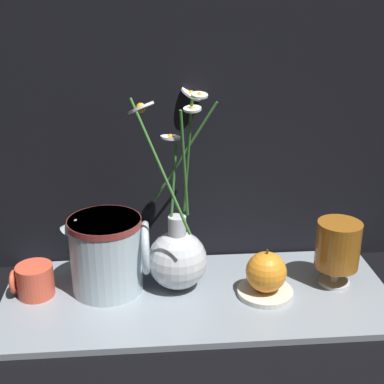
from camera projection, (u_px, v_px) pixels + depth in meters
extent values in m
plane|color=black|center=(198.00, 299.00, 1.01)|extent=(6.00, 6.00, 0.00)
cube|color=gray|center=(198.00, 297.00, 1.01)|extent=(0.73, 0.30, 0.01)
sphere|color=silver|center=(177.00, 260.00, 1.01)|extent=(0.11, 0.11, 0.11)
cylinder|color=silver|center=(177.00, 228.00, 0.99)|extent=(0.03, 0.03, 0.05)
cylinder|color=#3D7A33|center=(174.00, 178.00, 0.96)|extent=(0.02, 0.02, 0.15)
cylinder|color=white|center=(171.00, 137.00, 0.93)|extent=(0.05, 0.05, 0.01)
sphere|color=gold|center=(171.00, 137.00, 0.93)|extent=(0.01, 0.01, 0.01)
cylinder|color=#3D7A33|center=(161.00, 167.00, 0.89)|extent=(0.10, 0.06, 0.23)
cylinder|color=white|center=(141.00, 108.00, 0.81)|extent=(0.06, 0.06, 0.02)
sphere|color=gold|center=(141.00, 108.00, 0.81)|extent=(0.01, 0.01, 0.01)
cylinder|color=#3D7A33|center=(184.00, 165.00, 0.94)|extent=(0.02, 0.03, 0.20)
cylinder|color=white|center=(192.00, 109.00, 0.89)|extent=(0.04, 0.04, 0.01)
sphere|color=gold|center=(192.00, 109.00, 0.89)|extent=(0.01, 0.01, 0.01)
cylinder|color=#3D7A33|center=(188.00, 158.00, 0.95)|extent=(0.02, 0.05, 0.22)
cylinder|color=white|center=(200.00, 95.00, 0.91)|extent=(0.04, 0.04, 0.01)
sphere|color=gold|center=(200.00, 95.00, 0.91)|extent=(0.01, 0.01, 0.01)
cylinder|color=#3D7A33|center=(184.00, 154.00, 1.00)|extent=(0.12, 0.04, 0.20)
cylinder|color=white|center=(190.00, 94.00, 1.02)|extent=(0.05, 0.05, 0.03)
sphere|color=gold|center=(190.00, 94.00, 1.02)|extent=(0.01, 0.01, 0.01)
cylinder|color=#DB5138|center=(35.00, 280.00, 0.99)|extent=(0.07, 0.07, 0.06)
torus|color=#DB5138|center=(14.00, 281.00, 0.99)|extent=(0.01, 0.04, 0.04)
cylinder|color=silver|center=(106.00, 255.00, 1.00)|extent=(0.13, 0.13, 0.14)
cylinder|color=maroon|center=(104.00, 222.00, 0.97)|extent=(0.14, 0.14, 0.01)
torus|color=silver|center=(146.00, 248.00, 1.00)|extent=(0.01, 0.10, 0.10)
cone|color=silver|center=(73.00, 225.00, 0.97)|extent=(0.05, 0.04, 0.04)
cylinder|color=silver|center=(334.00, 282.00, 1.04)|extent=(0.06, 0.06, 0.01)
cylinder|color=silver|center=(335.00, 273.00, 1.03)|extent=(0.01, 0.01, 0.03)
cylinder|color=#935619|center=(338.00, 245.00, 1.01)|extent=(0.08, 0.08, 0.09)
cylinder|color=silver|center=(265.00, 292.00, 1.00)|extent=(0.10, 0.10, 0.01)
sphere|color=orange|center=(266.00, 272.00, 0.99)|extent=(0.08, 0.08, 0.08)
cylinder|color=#4C3819|center=(267.00, 252.00, 0.97)|extent=(0.00, 0.00, 0.01)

